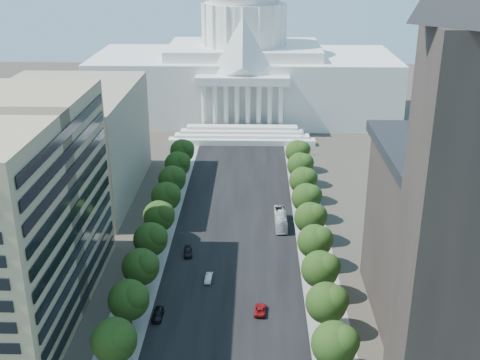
# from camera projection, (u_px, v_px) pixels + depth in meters

# --- Properties ---
(road_asphalt) EXTENTS (30.00, 260.00, 0.01)m
(road_asphalt) POSITION_uv_depth(u_px,v_px,m) (237.00, 209.00, 161.71)
(road_asphalt) COLOR black
(road_asphalt) RESTS_ON ground
(sidewalk_left) EXTENTS (8.00, 260.00, 0.02)m
(sidewalk_left) POSITION_uv_depth(u_px,v_px,m) (166.00, 209.00, 162.18)
(sidewalk_left) COLOR gray
(sidewalk_left) RESTS_ON ground
(sidewalk_right) EXTENTS (8.00, 260.00, 0.02)m
(sidewalk_right) POSITION_uv_depth(u_px,v_px,m) (307.00, 210.00, 161.24)
(sidewalk_right) COLOR gray
(sidewalk_right) RESTS_ON ground
(capitol) EXTENTS (120.00, 56.00, 73.00)m
(capitol) POSITION_uv_depth(u_px,v_px,m) (244.00, 67.00, 242.50)
(capitol) COLOR white
(capitol) RESTS_ON ground
(office_block_left_far) EXTENTS (38.00, 52.00, 30.00)m
(office_block_left_far) POSITION_uv_depth(u_px,v_px,m) (65.00, 143.00, 166.66)
(office_block_left_far) COLOR gray
(office_block_left_far) RESTS_ON ground
(tree_l_b) EXTENTS (7.79, 7.60, 9.97)m
(tree_l_b) POSITION_uv_depth(u_px,v_px,m) (116.00, 340.00, 98.26)
(tree_l_b) COLOR #33261C
(tree_l_b) RESTS_ON ground
(tree_l_c) EXTENTS (7.79, 7.60, 9.97)m
(tree_l_c) POSITION_uv_depth(u_px,v_px,m) (130.00, 299.00, 109.41)
(tree_l_c) COLOR #33261C
(tree_l_c) RESTS_ON ground
(tree_l_d) EXTENTS (7.79, 7.60, 9.97)m
(tree_l_d) POSITION_uv_depth(u_px,v_px,m) (142.00, 266.00, 120.56)
(tree_l_d) COLOR #33261C
(tree_l_d) RESTS_ON ground
(tree_l_e) EXTENTS (7.79, 7.60, 9.97)m
(tree_l_e) POSITION_uv_depth(u_px,v_px,m) (152.00, 239.00, 131.71)
(tree_l_e) COLOR #33261C
(tree_l_e) RESTS_ON ground
(tree_l_f) EXTENTS (7.79, 7.60, 9.97)m
(tree_l_f) POSITION_uv_depth(u_px,v_px,m) (160.00, 215.00, 142.86)
(tree_l_f) COLOR #33261C
(tree_l_f) RESTS_ON ground
(tree_l_g) EXTENTS (7.79, 7.60, 9.97)m
(tree_l_g) POSITION_uv_depth(u_px,v_px,m) (167.00, 196.00, 154.01)
(tree_l_g) COLOR #33261C
(tree_l_g) RESTS_ON ground
(tree_l_h) EXTENTS (7.79, 7.60, 9.97)m
(tree_l_h) POSITION_uv_depth(u_px,v_px,m) (173.00, 179.00, 165.17)
(tree_l_h) COLOR #33261C
(tree_l_h) RESTS_ON ground
(tree_l_i) EXTENTS (7.79, 7.60, 9.97)m
(tree_l_i) POSITION_uv_depth(u_px,v_px,m) (178.00, 164.00, 176.32)
(tree_l_i) COLOR #33261C
(tree_l_i) RESTS_ON ground
(tree_l_j) EXTENTS (7.79, 7.60, 9.97)m
(tree_l_j) POSITION_uv_depth(u_px,v_px,m) (183.00, 150.00, 187.47)
(tree_l_j) COLOR #33261C
(tree_l_j) RESTS_ON ground
(tree_r_b) EXTENTS (7.79, 7.60, 9.97)m
(tree_r_b) POSITION_uv_depth(u_px,v_px,m) (336.00, 343.00, 97.37)
(tree_r_b) COLOR #33261C
(tree_r_b) RESTS_ON ground
(tree_r_c) EXTENTS (7.79, 7.60, 9.97)m
(tree_r_c) POSITION_uv_depth(u_px,v_px,m) (328.00, 302.00, 108.52)
(tree_r_c) COLOR #33261C
(tree_r_c) RESTS_ON ground
(tree_r_d) EXTENTS (7.79, 7.60, 9.97)m
(tree_r_d) POSITION_uv_depth(u_px,v_px,m) (322.00, 268.00, 119.67)
(tree_r_d) COLOR #33261C
(tree_r_d) RESTS_ON ground
(tree_r_e) EXTENTS (7.79, 7.60, 9.97)m
(tree_r_e) POSITION_uv_depth(u_px,v_px,m) (316.00, 241.00, 130.82)
(tree_r_e) COLOR #33261C
(tree_r_e) RESTS_ON ground
(tree_r_f) EXTENTS (7.79, 7.60, 9.97)m
(tree_r_f) POSITION_uv_depth(u_px,v_px,m) (312.00, 217.00, 141.97)
(tree_r_f) COLOR #33261C
(tree_r_f) RESTS_ON ground
(tree_r_g) EXTENTS (7.79, 7.60, 9.97)m
(tree_r_g) POSITION_uv_depth(u_px,v_px,m) (308.00, 197.00, 153.12)
(tree_r_g) COLOR #33261C
(tree_r_g) RESTS_ON ground
(tree_r_h) EXTENTS (7.79, 7.60, 9.97)m
(tree_r_h) POSITION_uv_depth(u_px,v_px,m) (304.00, 180.00, 164.27)
(tree_r_h) COLOR #33261C
(tree_r_h) RESTS_ON ground
(tree_r_i) EXTENTS (7.79, 7.60, 9.97)m
(tree_r_i) POSITION_uv_depth(u_px,v_px,m) (301.00, 165.00, 175.42)
(tree_r_i) COLOR #33261C
(tree_r_i) RESTS_ON ground
(tree_r_j) EXTENTS (7.79, 7.60, 9.97)m
(tree_r_j) POSITION_uv_depth(u_px,v_px,m) (299.00, 151.00, 186.57)
(tree_r_j) COLOR #33261C
(tree_r_j) RESTS_ON ground
(streetlight_b) EXTENTS (2.61, 0.44, 9.00)m
(streetlight_b) POSITION_uv_depth(u_px,v_px,m) (337.00, 308.00, 107.97)
(streetlight_b) COLOR gray
(streetlight_b) RESTS_ON ground
(streetlight_c) EXTENTS (2.61, 0.44, 9.00)m
(streetlight_c) POSITION_uv_depth(u_px,v_px,m) (323.00, 243.00, 131.20)
(streetlight_c) COLOR gray
(streetlight_c) RESTS_ON ground
(streetlight_d) EXTENTS (2.61, 0.44, 9.00)m
(streetlight_d) POSITION_uv_depth(u_px,v_px,m) (313.00, 198.00, 154.43)
(streetlight_d) COLOR gray
(streetlight_d) RESTS_ON ground
(streetlight_e) EXTENTS (2.61, 0.44, 9.00)m
(streetlight_e) POSITION_uv_depth(u_px,v_px,m) (306.00, 164.00, 177.66)
(streetlight_e) COLOR gray
(streetlight_e) RESTS_ON ground
(streetlight_f) EXTENTS (2.61, 0.44, 9.00)m
(streetlight_f) POSITION_uv_depth(u_px,v_px,m) (300.00, 139.00, 200.88)
(streetlight_f) COLOR gray
(streetlight_f) RESTS_ON ground
(car_dark_a) EXTENTS (2.05, 4.83, 1.63)m
(car_dark_a) POSITION_uv_depth(u_px,v_px,m) (158.00, 314.00, 114.77)
(car_dark_a) COLOR black
(car_dark_a) RESTS_ON ground
(car_silver) EXTENTS (1.74, 4.16, 1.34)m
(car_silver) POSITION_uv_depth(u_px,v_px,m) (209.00, 278.00, 127.38)
(car_silver) COLOR #B6B9BE
(car_silver) RESTS_ON ground
(car_red) EXTENTS (2.63, 4.94, 1.32)m
(car_red) POSITION_uv_depth(u_px,v_px,m) (260.00, 310.00, 116.43)
(car_red) COLOR maroon
(car_red) RESTS_ON ground
(car_dark_b) EXTENTS (2.50, 4.95, 1.38)m
(car_dark_b) POSITION_uv_depth(u_px,v_px,m) (188.00, 252.00, 137.91)
(car_dark_b) COLOR black
(car_dark_b) RESTS_ON ground
(city_bus) EXTENTS (3.06, 12.14, 3.37)m
(city_bus) POSITION_uv_depth(u_px,v_px,m) (281.00, 219.00, 152.00)
(city_bus) COLOR silver
(city_bus) RESTS_ON ground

